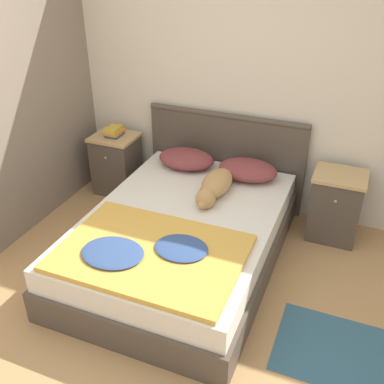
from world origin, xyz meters
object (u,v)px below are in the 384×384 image
(bed, at_px, (182,239))
(pillow_left, at_px, (186,159))
(nightstand_right, at_px, (335,206))
(nightstand_left, at_px, (117,163))
(pillow_right, at_px, (248,170))
(dog, at_px, (215,186))
(book_stack, at_px, (114,132))

(bed, distance_m, pillow_left, 0.91)
(bed, bearing_deg, nightstand_right, 37.47)
(nightstand_left, relative_size, pillow_left, 1.16)
(bed, distance_m, pillow_right, 0.91)
(nightstand_right, xyz_separation_m, dog, (-0.97, -0.44, 0.22))
(nightstand_left, bearing_deg, bed, -37.47)
(book_stack, bearing_deg, pillow_left, -3.18)
(dog, relative_size, book_stack, 3.33)
(nightstand_right, height_order, book_stack, book_stack)
(nightstand_left, bearing_deg, pillow_left, -2.82)
(pillow_left, height_order, pillow_right, same)
(pillow_right, xyz_separation_m, dog, (-0.17, -0.40, 0.00))
(nightstand_left, distance_m, dog, 1.32)
(nightstand_right, height_order, pillow_right, nightstand_right)
(nightstand_right, bearing_deg, pillow_left, -178.39)
(nightstand_left, relative_size, dog, 0.90)
(nightstand_right, relative_size, book_stack, 3.00)
(nightstand_right, distance_m, pillow_right, 0.83)
(nightstand_right, height_order, pillow_left, nightstand_right)
(pillow_left, relative_size, dog, 0.77)
(dog, height_order, book_stack, book_stack)
(pillow_right, height_order, dog, dog)
(dog, xyz_separation_m, book_stack, (-1.23, 0.44, 0.13))
(bed, height_order, dog, dog)
(pillow_left, bearing_deg, nightstand_right, 1.61)
(book_stack, bearing_deg, bed, -37.65)
(nightstand_left, distance_m, pillow_left, 0.83)
(nightstand_left, bearing_deg, dog, -19.72)
(nightstand_right, relative_size, pillow_right, 1.16)
(nightstand_right, distance_m, book_stack, 2.23)
(bed, xyz_separation_m, nightstand_right, (1.10, 0.84, 0.09))
(pillow_left, relative_size, book_stack, 2.58)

